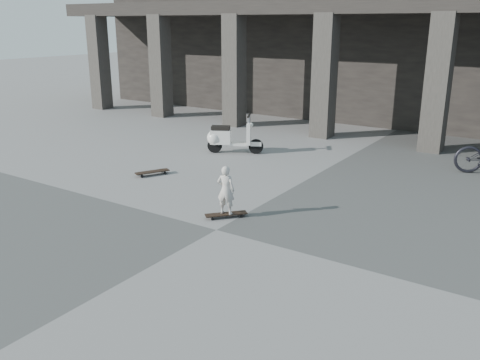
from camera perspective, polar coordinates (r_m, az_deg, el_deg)
The scene contains 6 objects.
ground at distance 9.53m, azimuth -2.67°, elevation -5.63°, with size 90.00×90.00×0.00m, color #494947.
colonnade at distance 21.48m, azimuth 20.14°, elevation 14.50°, with size 28.00×8.82×6.00m.
longboard at distance 10.08m, azimuth -1.57°, elevation -3.88°, with size 0.70×0.75×0.08m.
skateboard_spare at distance 13.03m, azimuth -9.83°, elevation 0.88°, with size 0.59×0.87×0.10m.
child at distance 9.91m, azimuth -1.60°, elevation -1.13°, with size 0.36×0.23×0.98m, color beige.
scooter at distance 14.98m, azimuth -1.64°, elevation 4.78°, with size 1.53×0.94×1.16m.
Camera 1 is at (5.21, -7.06, 3.71)m, focal length 38.00 mm.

